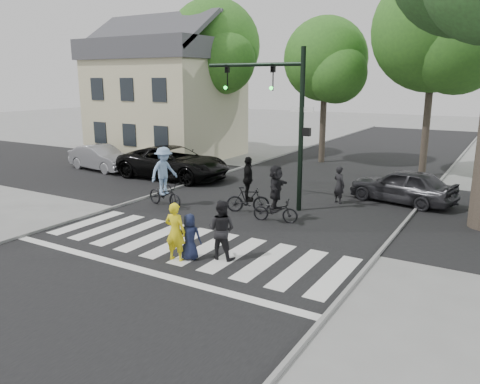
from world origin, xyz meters
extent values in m
plane|color=gray|center=(0.00, 0.00, 0.00)|extent=(120.00, 120.00, 0.00)
cube|color=black|center=(0.00, 5.00, 0.01)|extent=(10.00, 70.00, 0.01)
cube|color=black|center=(0.00, 8.00, 0.01)|extent=(70.00, 10.00, 0.01)
cube|color=gray|center=(-5.05, 5.00, 0.05)|extent=(0.10, 70.00, 0.10)
cube|color=gray|center=(5.05, 5.00, 0.05)|extent=(0.10, 70.00, 0.10)
cube|color=silver|center=(-4.50, 1.00, 0.01)|extent=(0.55, 3.00, 0.01)
cube|color=silver|center=(-3.50, 1.00, 0.01)|extent=(0.55, 3.00, 0.01)
cube|color=silver|center=(-2.50, 1.00, 0.01)|extent=(0.55, 3.00, 0.01)
cube|color=silver|center=(-1.50, 1.00, 0.01)|extent=(0.55, 3.00, 0.01)
cube|color=silver|center=(-0.50, 1.00, 0.01)|extent=(0.55, 3.00, 0.01)
cube|color=silver|center=(0.50, 1.00, 0.01)|extent=(0.55, 3.00, 0.01)
cube|color=silver|center=(1.50, 1.00, 0.01)|extent=(0.55, 3.00, 0.01)
cube|color=silver|center=(2.50, 1.00, 0.01)|extent=(0.55, 3.00, 0.01)
cube|color=silver|center=(3.50, 1.00, 0.01)|extent=(0.55, 3.00, 0.01)
cube|color=silver|center=(4.50, 1.00, 0.01)|extent=(0.55, 3.00, 0.01)
cube|color=silver|center=(0.00, -1.20, 0.01)|extent=(10.00, 0.30, 0.01)
cylinder|color=black|center=(1.20, 6.20, 3.00)|extent=(0.18, 0.18, 6.00)
cylinder|color=black|center=(-0.80, 6.20, 5.40)|extent=(4.00, 0.14, 0.14)
imported|color=black|center=(0.00, 6.20, 4.95)|extent=(0.16, 0.20, 1.00)
sphere|color=#19E533|center=(0.00, 6.08, 4.55)|extent=(0.14, 0.14, 0.14)
imported|color=black|center=(-2.00, 6.20, 4.95)|extent=(0.16, 0.20, 1.00)
sphere|color=#19E533|center=(-2.00, 6.08, 4.55)|extent=(0.14, 0.14, 0.14)
cube|color=black|center=(1.42, 6.20, 3.00)|extent=(0.28, 0.18, 0.30)
cube|color=#FF660C|center=(1.53, 6.20, 3.00)|extent=(0.02, 0.14, 0.20)
cube|color=white|center=(1.20, 6.20, 3.80)|extent=(0.90, 0.04, 0.18)
cylinder|color=brown|center=(-14.00, 16.20, 2.97)|extent=(0.36, 0.36, 5.95)
sphere|color=#316722|center=(-14.00, 16.20, 6.38)|extent=(5.20, 5.20, 5.20)
sphere|color=#316722|center=(-12.96, 15.42, 5.53)|extent=(3.64, 3.64, 3.64)
cylinder|color=brown|center=(-9.00, 15.70, 3.22)|extent=(0.36, 0.36, 6.44)
sphere|color=#316722|center=(-9.00, 15.70, 6.90)|extent=(5.80, 5.80, 5.80)
sphere|color=#316722|center=(-7.84, 14.83, 5.98)|extent=(4.06, 4.06, 4.06)
cylinder|color=brown|center=(-2.00, 16.80, 2.80)|extent=(0.36, 0.36, 5.60)
sphere|color=#316722|center=(-2.00, 16.80, 6.00)|extent=(4.80, 4.80, 4.80)
sphere|color=#316722|center=(-1.04, 16.08, 5.20)|extent=(3.36, 3.36, 3.36)
cylinder|color=brown|center=(4.00, 15.50, 3.36)|extent=(0.36, 0.36, 6.72)
sphere|color=#316722|center=(4.00, 15.50, 7.20)|extent=(6.00, 6.00, 6.00)
sphere|color=#316722|center=(5.20, 14.60, 6.24)|extent=(4.20, 4.20, 4.20)
cube|color=beige|center=(-11.50, 14.00, 3.00)|extent=(8.00, 7.00, 6.00)
cube|color=#47474C|center=(-11.50, 14.00, 6.60)|extent=(8.40, 7.40, 1.20)
cube|color=#47474C|center=(-11.50, 12.15, 7.60)|extent=(8.40, 3.69, 2.44)
cube|color=#47474C|center=(-11.50, 15.85, 7.60)|extent=(8.40, 3.69, 2.44)
cube|color=black|center=(-13.90, 10.48, 1.70)|extent=(1.00, 0.06, 1.30)
cube|color=black|center=(-13.90, 10.48, 4.30)|extent=(1.00, 0.06, 1.30)
cube|color=black|center=(-11.50, 10.48, 1.70)|extent=(1.00, 0.06, 1.30)
cube|color=black|center=(-11.50, 10.48, 4.30)|extent=(1.00, 0.06, 1.30)
cube|color=black|center=(-9.10, 10.48, 1.70)|extent=(1.00, 0.06, 1.30)
cube|color=black|center=(-9.10, 10.48, 4.30)|extent=(1.00, 0.06, 1.30)
cube|color=gray|center=(-10.00, 10.20, 0.40)|extent=(2.00, 1.20, 0.80)
imported|color=yellow|center=(0.34, -0.17, 0.82)|extent=(0.65, 0.47, 1.64)
imported|color=#1A213E|center=(0.63, 0.08, 0.65)|extent=(0.74, 0.61, 1.30)
imported|color=black|center=(1.35, 0.58, 0.84)|extent=(0.88, 0.72, 1.68)
imported|color=black|center=(-3.55, 4.04, 0.49)|extent=(1.94, 0.99, 0.97)
imported|color=#7E9EC8|center=(-3.55, 4.04, 1.42)|extent=(0.91, 1.31, 1.86)
imported|color=black|center=(-0.35, 5.00, 0.48)|extent=(1.65, 1.10, 0.97)
imported|color=black|center=(-0.35, 5.00, 1.27)|extent=(0.79, 1.06, 1.67)
imported|color=black|center=(1.09, 4.43, 0.42)|extent=(1.67, 0.87, 0.84)
imported|color=black|center=(1.09, 4.43, 1.22)|extent=(0.77, 1.55, 1.60)
imported|color=black|center=(-6.63, 8.46, 0.81)|extent=(5.87, 2.83, 1.61)
imported|color=#9C9DA2|center=(-11.45, 8.16, 0.69)|extent=(4.30, 1.93, 1.37)
imported|color=#2C2C30|center=(4.30, 9.39, 0.71)|extent=(4.40, 2.48, 1.41)
imported|color=black|center=(2.13, 8.00, 0.76)|extent=(0.66, 0.59, 1.52)
camera|label=1|loc=(8.06, -9.68, 4.87)|focal=35.00mm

